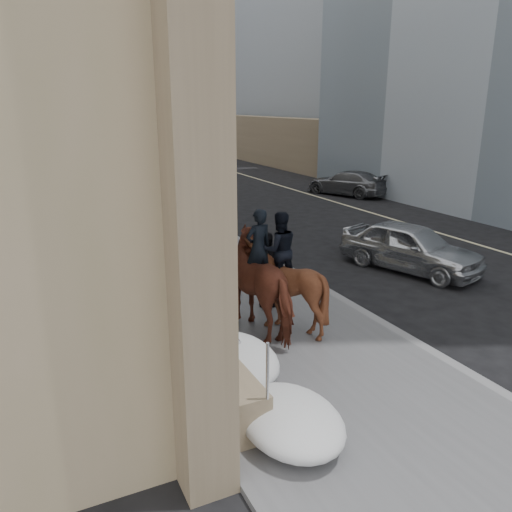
{
  "coord_description": "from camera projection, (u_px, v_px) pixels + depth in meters",
  "views": [
    {
      "loc": [
        -4.67,
        -7.65,
        5.0
      ],
      "look_at": [
        -0.01,
        2.15,
        1.7
      ],
      "focal_mm": 35.0,
      "sensor_mm": 36.0,
      "label": 1
    }
  ],
  "objects": [
    {
      "name": "bg_building_mid",
      "position": [
        78.0,
        26.0,
        59.4
      ],
      "size": [
        30.0,
        12.0,
        28.0
      ],
      "primitive_type": "cube",
      "color": "slate",
      "rests_on": "ground"
    },
    {
      "name": "snow_bank",
      "position": [
        139.0,
        250.0,
        16.27
      ],
      "size": [
        1.7,
        18.1,
        0.76
      ],
      "color": "silver",
      "rests_on": "sidewalk"
    },
    {
      "name": "streetlight_far",
      "position": [
        114.0,
        110.0,
        39.15
      ],
      "size": [
        1.71,
        0.24,
        8.0
      ],
      "color": "#2D2D30",
      "rests_on": "ground"
    },
    {
      "name": "sidewalk",
      "position": [
        166.0,
        243.0,
        18.6
      ],
      "size": [
        5.0,
        80.0,
        0.12
      ],
      "primitive_type": "cube",
      "color": "#515154",
      "rests_on": "ground"
    },
    {
      "name": "mounted_horse_left",
      "position": [
        266.0,
        281.0,
        11.02
      ],
      "size": [
        1.54,
        2.72,
        2.75
      ],
      "rotation": [
        0.0,
        0.0,
        3.29
      ],
      "color": "#562719",
      "rests_on": "sidewalk"
    },
    {
      "name": "curb",
      "position": [
        231.0,
        235.0,
        19.68
      ],
      "size": [
        0.24,
        80.0,
        0.12
      ],
      "primitive_type": "cube",
      "color": "slate",
      "rests_on": "ground"
    },
    {
      "name": "mounted_horse_right",
      "position": [
        281.0,
        282.0,
        11.06
      ],
      "size": [
        1.94,
        2.1,
        2.67
      ],
      "rotation": [
        0.0,
        0.0,
        2.95
      ],
      "color": "#4B2615",
      "rests_on": "sidewalk"
    },
    {
      "name": "far_podium",
      "position": [
        473.0,
        169.0,
        24.41
      ],
      "size": [
        2.0,
        80.0,
        4.0
      ],
      "primitive_type": "cube",
      "color": "#7A684F",
      "rests_on": "ground"
    },
    {
      "name": "pedestrian",
      "position": [
        267.0,
        269.0,
        12.43
      ],
      "size": [
        1.21,
        0.84,
        1.9
      ],
      "primitive_type": "imported",
      "rotation": [
        0.0,
        0.0,
        -0.37
      ],
      "color": "black",
      "rests_on": "sidewalk"
    },
    {
      "name": "car_grey",
      "position": [
        347.0,
        183.0,
        28.62
      ],
      "size": [
        3.64,
        5.2,
        1.4
      ],
      "primitive_type": "imported",
      "rotation": [
        0.0,
        0.0,
        3.53
      ],
      "color": "#5B5E63",
      "rests_on": "ground"
    },
    {
      "name": "lane_line",
      "position": [
        389.0,
        218.0,
        22.93
      ],
      "size": [
        0.15,
        70.0,
        0.01
      ],
      "primitive_type": "cube",
      "color": "#BFB78C",
      "rests_on": "ground"
    },
    {
      "name": "ground",
      "position": [
        302.0,
        365.0,
        9.98
      ],
      "size": [
        140.0,
        140.0,
        0.0
      ],
      "primitive_type": "plane",
      "color": "black",
      "rests_on": "ground"
    },
    {
      "name": "car_silver",
      "position": [
        410.0,
        247.0,
        15.53
      ],
      "size": [
        3.1,
        4.79,
        1.52
      ],
      "primitive_type": "imported",
      "rotation": [
        0.0,
        0.0,
        0.32
      ],
      "color": "#B8BBC0",
      "rests_on": "ground"
    },
    {
      "name": "streetlight_mid",
      "position": [
        197.0,
        115.0,
        21.87
      ],
      "size": [
        1.71,
        0.24,
        8.0
      ],
      "color": "#2D2D30",
      "rests_on": "ground"
    },
    {
      "name": "traffic_signal",
      "position": [
        141.0,
        123.0,
        28.68
      ],
      "size": [
        4.1,
        0.22,
        6.0
      ],
      "color": "#2D2D30",
      "rests_on": "ground"
    }
  ]
}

